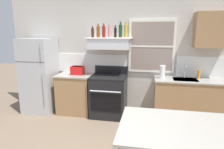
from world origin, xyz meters
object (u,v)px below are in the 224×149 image
(refrigerator, at_px, (40,76))
(stove_range, at_px, (109,96))
(bottle_amber_wine, at_px, (98,32))
(paper_towel_roll, at_px, (162,72))
(bottle_brown_stout, at_px, (93,33))
(bottle_dark_green_wine, at_px, (120,31))
(bottle_champagne_gold_foil, at_px, (126,31))
(dish_soap_bottle, at_px, (199,74))
(bottle_balsamic_dark, at_px, (115,32))
(toaster, at_px, (78,70))
(bottle_rose_pink, at_px, (110,32))
(bottle_red_label_wine, at_px, (104,32))

(refrigerator, distance_m, stove_range, 1.70)
(bottle_amber_wine, relative_size, paper_towel_roll, 1.05)
(stove_range, distance_m, bottle_brown_stout, 1.43)
(bottle_dark_green_wine, distance_m, bottle_champagne_gold_foil, 0.12)
(bottle_brown_stout, relative_size, bottle_amber_wine, 0.84)
(dish_soap_bottle, bearing_deg, bottle_champagne_gold_foil, 179.35)
(bottle_amber_wine, xyz_separation_m, bottle_dark_green_wine, (0.47, 0.05, 0.02))
(bottle_dark_green_wine, xyz_separation_m, bottle_champagne_gold_foil, (0.11, 0.04, -0.00))
(stove_range, bearing_deg, bottle_balsamic_dark, 46.42)
(bottle_amber_wine, relative_size, bottle_dark_green_wine, 0.88)
(bottle_balsamic_dark, height_order, paper_towel_roll, bottle_balsamic_dark)
(stove_range, xyz_separation_m, bottle_brown_stout, (-0.36, 0.05, 1.38))
(bottle_brown_stout, relative_size, bottle_dark_green_wine, 0.74)
(toaster, xyz_separation_m, bottle_rose_pink, (0.74, 0.07, 0.85))
(bottle_red_label_wine, distance_m, bottle_rose_pink, 0.14)
(paper_towel_roll, bearing_deg, bottle_balsamic_dark, 174.96)
(bottle_dark_green_wine, height_order, paper_towel_roll, bottle_dark_green_wine)
(toaster, distance_m, bottle_champagne_gold_foil, 1.39)
(refrigerator, height_order, bottle_brown_stout, bottle_brown_stout)
(bottle_brown_stout, xyz_separation_m, bottle_rose_pink, (0.36, 0.07, 0.01))
(refrigerator, relative_size, bottle_balsamic_dark, 6.77)
(bottle_brown_stout, xyz_separation_m, dish_soap_bottle, (2.24, 0.09, -0.85))
(bottle_brown_stout, height_order, bottle_dark_green_wine, bottle_dark_green_wine)
(stove_range, bearing_deg, bottle_amber_wine, 164.97)
(bottle_balsamic_dark, bearing_deg, dish_soap_bottle, 0.33)
(bottle_amber_wine, distance_m, bottle_rose_pink, 0.25)
(dish_soap_bottle, bearing_deg, refrigerator, -177.40)
(bottle_dark_green_wine, relative_size, bottle_champagne_gold_foil, 1.00)
(bottle_brown_stout, height_order, paper_towel_roll, bottle_brown_stout)
(bottle_champagne_gold_foil, distance_m, dish_soap_bottle, 1.77)
(bottle_brown_stout, bearing_deg, toaster, -179.89)
(paper_towel_roll, bearing_deg, bottle_brown_stout, 179.53)
(bottle_champagne_gold_foil, xyz_separation_m, dish_soap_bottle, (1.53, -0.02, -0.88))
(refrigerator, height_order, stove_range, refrigerator)
(bottle_amber_wine, bearing_deg, bottle_brown_stout, -173.03)
(bottle_amber_wine, bearing_deg, bottle_balsamic_dark, 9.88)
(stove_range, relative_size, bottle_champagne_gold_foil, 3.38)
(refrigerator, xyz_separation_m, bottle_amber_wine, (1.41, 0.09, 1.00))
(bottle_rose_pink, height_order, paper_towel_roll, bottle_rose_pink)
(bottle_brown_stout, bearing_deg, stove_range, -7.84)
(stove_range, bearing_deg, bottle_rose_pink, 90.39)
(stove_range, xyz_separation_m, bottle_rose_pink, (-0.00, 0.12, 1.39))
(bottle_champagne_gold_foil, bearing_deg, bottle_amber_wine, -171.25)
(stove_range, bearing_deg, paper_towel_roll, 1.88)
(bottle_champagne_gold_foil, bearing_deg, bottle_balsamic_dark, -173.08)
(toaster, height_order, bottle_amber_wine, bottle_amber_wine)
(bottle_red_label_wine, xyz_separation_m, bottle_champagne_gold_foil, (0.46, 0.11, 0.01))
(bottle_red_label_wine, height_order, dish_soap_bottle, bottle_red_label_wine)
(bottle_rose_pink, bearing_deg, stove_range, -89.61)
(refrigerator, height_order, bottle_champagne_gold_foil, bottle_champagne_gold_foil)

